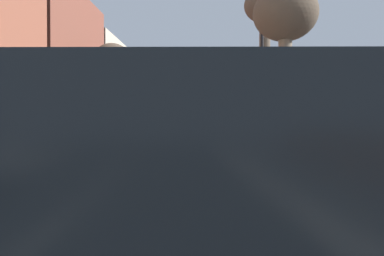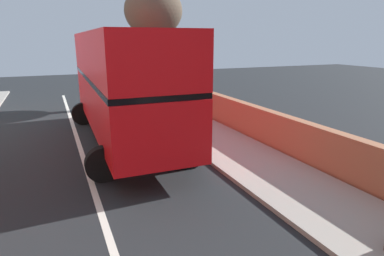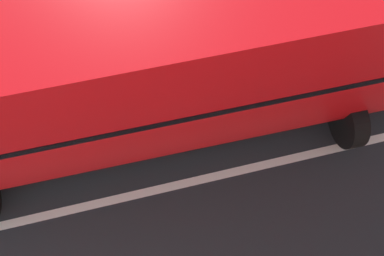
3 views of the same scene
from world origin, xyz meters
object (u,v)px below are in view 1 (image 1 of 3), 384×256
at_px(street_tree_right_1, 244,85).
at_px(street_tree_left_4, 112,68).
at_px(street_tree_right_5, 265,22).
at_px(parked_car_red_right_1, 241,153).
at_px(double_decker_bus, 209,113).
at_px(lamppost_right, 262,76).
at_px(street_tree_right_3, 285,21).

xyz_separation_m(street_tree_right_1, street_tree_left_4, (-9.56, -11.69, -0.09)).
bearing_deg(street_tree_right_1, street_tree_right_5, -91.30).
bearing_deg(parked_car_red_right_1, street_tree_left_4, 114.67).
distance_m(parked_car_red_right_1, street_tree_right_1, 27.44).
bearing_deg(street_tree_right_5, double_decker_bus, 108.39).
bearing_deg(lamppost_right, parked_car_red_right_1, -100.60).
bearing_deg(street_tree_right_5, street_tree_right_1, 88.70).
relative_size(street_tree_right_3, street_tree_left_4, 0.98).
xyz_separation_m(street_tree_right_5, lamppost_right, (-0.38, -1.67, -3.03)).
bearing_deg(double_decker_bus, street_tree_right_3, -78.54).
bearing_deg(double_decker_bus, street_tree_right_1, 63.65).
relative_size(double_decker_bus, parked_car_red_right_1, 2.45).
distance_m(parked_car_red_right_1, street_tree_right_5, 12.93).
bearing_deg(double_decker_bus, street_tree_right_5, -71.61).
distance_m(street_tree_left_4, street_tree_right_5, 10.17).
bearing_deg(street_tree_right_3, street_tree_left_4, 134.17).
xyz_separation_m(parked_car_red_right_1, street_tree_right_3, (2.11, 5.88, 4.37)).
relative_size(street_tree_left_4, lamppost_right, 1.05).
relative_size(street_tree_right_3, street_tree_right_5, 0.76).
height_order(street_tree_right_3, lamppost_right, street_tree_right_3).
xyz_separation_m(double_decker_bus, parked_car_red_right_1, (0.80, -20.25, -1.43)).
bearing_deg(street_tree_right_3, lamppost_right, 94.78).
xyz_separation_m(double_decker_bus, street_tree_right_3, (2.91, -14.37, 2.95)).
height_order(street_tree_left_4, lamppost_right, street_tree_left_4).
distance_m(parked_car_red_right_1, street_tree_right_3, 7.63).
relative_size(double_decker_bus, lamppost_right, 1.60).
height_order(double_decker_bus, street_tree_left_4, street_tree_left_4).
xyz_separation_m(street_tree_left_4, lamppost_right, (8.82, -5.66, -1.33)).
xyz_separation_m(street_tree_right_1, street_tree_right_5, (-0.35, -15.68, 1.61)).
height_order(street_tree_right_3, street_tree_right_5, street_tree_right_5).
bearing_deg(street_tree_right_1, double_decker_bus, -116.35).
bearing_deg(street_tree_right_1, street_tree_left_4, -129.27).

